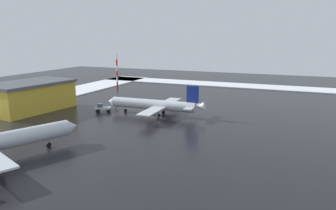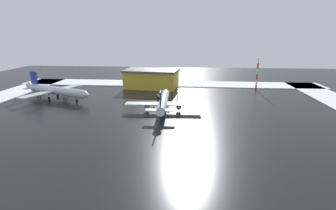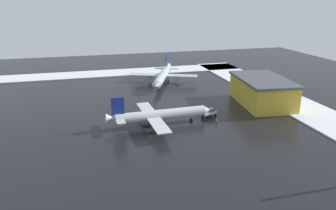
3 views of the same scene
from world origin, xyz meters
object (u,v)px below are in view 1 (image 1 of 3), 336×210
(ground_crew_mid_apron, at_px, (142,113))
(antenna_mast, at_px, (117,71))
(airplane_foreground_jet, at_px, (155,105))
(ground_crew_near_tug, at_px, (116,105))
(cargo_hangar, at_px, (30,96))
(ground_crew_by_nose_gear, at_px, (164,108))
(pushback_tug, at_px, (102,108))

(ground_crew_mid_apron, distance_m, antenna_mast, 55.52)
(airplane_foreground_jet, height_order, ground_crew_near_tug, airplane_foreground_jet)
(airplane_foreground_jet, xyz_separation_m, cargo_hangar, (9.56, -37.58, 1.46))
(antenna_mast, bearing_deg, ground_crew_near_tug, 30.86)
(ground_crew_near_tug, height_order, ground_crew_mid_apron, same)
(airplane_foreground_jet, relative_size, antenna_mast, 2.06)
(ground_crew_near_tug, height_order, ground_crew_by_nose_gear, same)
(ground_crew_near_tug, bearing_deg, antenna_mast, -94.72)
(pushback_tug, bearing_deg, antenna_mast, -85.21)
(pushback_tug, height_order, ground_crew_by_nose_gear, pushback_tug)
(cargo_hangar, bearing_deg, pushback_tug, 114.62)
(cargo_hangar, bearing_deg, ground_crew_near_tug, 128.29)
(airplane_foreground_jet, relative_size, ground_crew_mid_apron, 17.74)
(airplane_foreground_jet, distance_m, ground_crew_near_tug, 16.29)
(airplane_foreground_jet, bearing_deg, ground_crew_by_nose_gear, -96.93)
(airplane_foreground_jet, bearing_deg, ground_crew_near_tug, -15.95)
(ground_crew_near_tug, bearing_deg, ground_crew_mid_apron, 114.83)
(airplane_foreground_jet, bearing_deg, ground_crew_mid_apron, 53.83)
(pushback_tug, bearing_deg, ground_crew_mid_apron, 154.86)
(cargo_hangar, bearing_deg, antenna_mast, -174.08)
(airplane_foreground_jet, relative_size, pushback_tug, 5.97)
(pushback_tug, xyz_separation_m, ground_crew_by_nose_gear, (-8.14, 16.79, -0.31))
(pushback_tug, distance_m, ground_crew_mid_apron, 13.89)
(pushback_tug, height_order, antenna_mast, antenna_mast)
(pushback_tug, bearing_deg, ground_crew_near_tug, -116.68)
(ground_crew_near_tug, relative_size, ground_crew_mid_apron, 1.00)
(pushback_tug, relative_size, ground_crew_mid_apron, 2.97)
(ground_crew_by_nose_gear, relative_size, cargo_hangar, 0.06)
(antenna_mast, relative_size, cargo_hangar, 0.55)
(ground_crew_mid_apron, height_order, cargo_hangar, cargo_hangar)
(ground_crew_by_nose_gear, distance_m, cargo_hangar, 41.06)
(ground_crew_near_tug, height_order, cargo_hangar, cargo_hangar)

